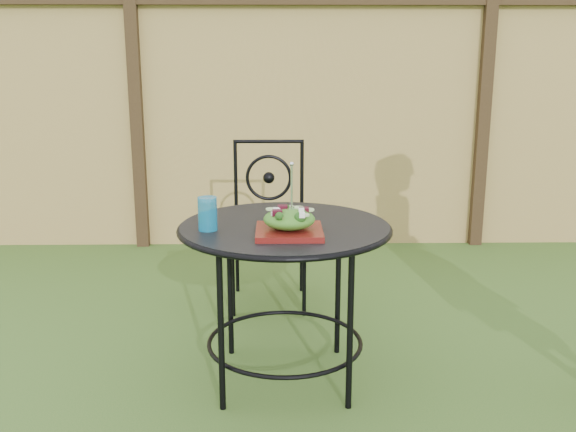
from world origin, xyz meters
name	(u,v)px	position (x,y,z in m)	size (l,w,h in m)	color
ground	(333,375)	(0.00, 0.00, 0.00)	(60.00, 60.00, 0.00)	#274D18
fence	(310,123)	(0.00, 2.19, 0.95)	(8.00, 0.12, 1.90)	tan
patio_table	(285,255)	(-0.22, -0.02, 0.59)	(0.92, 0.92, 0.72)	black
patio_chair	(269,219)	(-0.30, 0.97, 0.50)	(0.46, 0.46, 0.95)	black
salad_plate	(289,232)	(-0.21, -0.18, 0.74)	(0.27, 0.27, 0.02)	#441109
salad	(289,219)	(-0.21, -0.18, 0.79)	(0.21, 0.21, 0.08)	#235614
fork	(292,188)	(-0.20, -0.18, 0.92)	(0.01, 0.01, 0.18)	silver
drinking_glass	(208,214)	(-0.54, -0.10, 0.79)	(0.08, 0.08, 0.14)	#0D6C98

